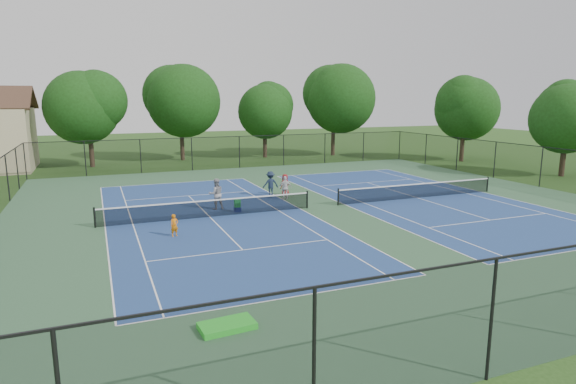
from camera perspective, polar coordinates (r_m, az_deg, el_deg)
name	(u,v)px	position (r m, az deg, el deg)	size (l,w,h in m)	color
ground	(323,207)	(29.47, 4.14, -1.76)	(140.00, 140.00, 0.00)	#234716
court_pad	(323,207)	(29.47, 4.14, -1.75)	(36.00, 36.00, 0.01)	#315837
tennis_court_left	(210,215)	(27.18, -9.25, -2.76)	(12.00, 23.83, 1.07)	navy
tennis_court_right	(418,197)	(33.08, 15.11, -0.53)	(12.00, 23.83, 1.07)	navy
perimeter_fence	(323,181)	(29.16, 4.19, 1.31)	(36.08, 36.08, 3.02)	black
tree_back_a	(88,103)	(49.79, -22.65, 9.67)	(6.80, 6.80, 9.15)	#2D2116
tree_back_b	(180,97)	(52.51, -12.66, 10.88)	(7.60, 7.60, 10.03)	#2D2116
tree_back_c	(265,108)	(53.79, -2.79, 9.94)	(6.00, 6.00, 8.40)	#2D2116
tree_back_d	(334,95)	(56.03, 5.45, 11.32)	(7.80, 7.80, 10.37)	#2D2116
tree_side_e	(465,105)	(53.45, 20.23, 9.63)	(6.60, 6.60, 8.87)	#2D2116
tree_side_f	(568,114)	(46.65, 30.24, 8.02)	(5.80, 5.80, 8.12)	#2D2116
child_player	(174,225)	(23.69, -13.31, -3.87)	(0.40, 0.26, 1.09)	orange
instructor	(216,194)	(28.89, -8.52, -0.23)	(0.90, 0.70, 1.86)	#979699
bystander_a	(285,188)	(31.39, -0.33, 0.50)	(0.90, 0.38, 1.54)	silver
bystander_b	(270,184)	(32.47, -2.09, 0.98)	(1.09, 0.63, 1.69)	#192538
bystander_c	(285,185)	(32.77, -0.35, 0.87)	(0.71, 0.46, 1.46)	maroon
ball_crate	(237,209)	(28.21, -6.01, -2.07)	(0.37, 0.31, 0.29)	navy
ball_hopper	(237,203)	(28.13, -6.02, -1.35)	(0.34, 0.28, 0.44)	green
green_tarp	(227,326)	(14.45, -7.24, -15.44)	(1.58, 0.86, 0.18)	green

